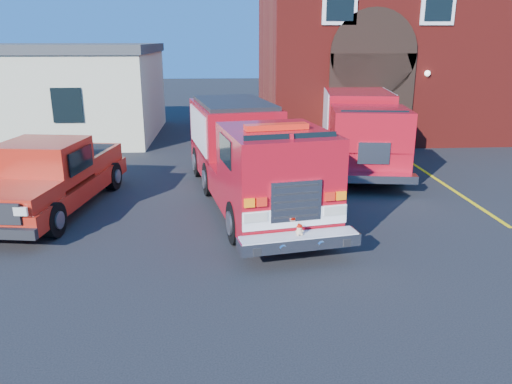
{
  "coord_description": "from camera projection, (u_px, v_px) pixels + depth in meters",
  "views": [
    {
      "loc": [
        -0.7,
        -11.8,
        4.57
      ],
      "look_at": [
        0.0,
        -1.2,
        1.3
      ],
      "focal_mm": 35.0,
      "sensor_mm": 36.0,
      "label": 1
    }
  ],
  "objects": [
    {
      "name": "ground",
      "position": [
        253.0,
        227.0,
        12.64
      ],
      "size": [
        100.0,
        100.0,
        0.0
      ],
      "primitive_type": "plane",
      "color": "black",
      "rests_on": "ground"
    },
    {
      "name": "parking_stripe_far",
      "position": [
        406.0,
        159.0,
        19.72
      ],
      "size": [
        0.12,
        3.0,
        0.01
      ],
      "primitive_type": "cube",
      "color": "yellow",
      "rests_on": "ground"
    },
    {
      "name": "parking_stripe_mid",
      "position": [
        437.0,
        180.0,
        16.86
      ],
      "size": [
        0.12,
        3.0,
        0.01
      ],
      "primitive_type": "cube",
      "color": "yellow",
      "rests_on": "ground"
    },
    {
      "name": "pickup_truck",
      "position": [
        51.0,
        177.0,
        13.69
      ],
      "size": [
        3.05,
        6.33,
        1.99
      ],
      "color": "black",
      "rests_on": "ground"
    },
    {
      "name": "fire_engine",
      "position": [
        249.0,
        155.0,
        14.21
      ],
      "size": [
        4.01,
        9.11,
        2.71
      ],
      "color": "black",
      "rests_on": "ground"
    },
    {
      "name": "fire_station",
      "position": [
        413.0,
        45.0,
        25.29
      ],
      "size": [
        15.2,
        10.2,
        8.45
      ],
      "color": "maroon",
      "rests_on": "ground"
    },
    {
      "name": "secondary_truck",
      "position": [
        359.0,
        125.0,
        18.81
      ],
      "size": [
        3.63,
        8.42,
        2.64
      ],
      "color": "black",
      "rests_on": "ground"
    },
    {
      "name": "side_building",
      "position": [
        49.0,
        91.0,
        23.82
      ],
      "size": [
        10.2,
        8.2,
        4.35
      ],
      "color": "beige",
      "rests_on": "ground"
    },
    {
      "name": "parking_stripe_near",
      "position": [
        481.0,
        209.0,
        14.0
      ],
      "size": [
        0.12,
        3.0,
        0.01
      ],
      "primitive_type": "cube",
      "color": "yellow",
      "rests_on": "ground"
    }
  ]
}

